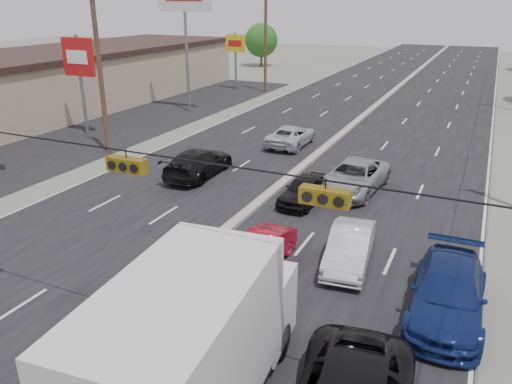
# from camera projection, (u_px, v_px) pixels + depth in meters

# --- Properties ---
(ground) EXTENTS (200.00, 200.00, 0.00)m
(ground) POSITION_uv_depth(u_px,v_px,m) (103.00, 335.00, 14.64)
(ground) COLOR #606356
(ground) RESTS_ON ground
(road_surface) EXTENTS (20.00, 160.00, 0.02)m
(road_surface) POSITION_uv_depth(u_px,v_px,m) (357.00, 122.00, 40.03)
(road_surface) COLOR black
(road_surface) RESTS_ON ground
(center_median) EXTENTS (0.50, 160.00, 0.20)m
(center_median) POSITION_uv_depth(u_px,v_px,m) (357.00, 121.00, 40.00)
(center_median) COLOR gray
(center_median) RESTS_ON ground
(strip_mall) EXTENTS (12.00, 42.00, 4.60)m
(strip_mall) POSITION_uv_depth(u_px,v_px,m) (62.00, 81.00, 45.18)
(strip_mall) COLOR tan
(strip_mall) RESTS_ON ground
(parking_lot) EXTENTS (10.00, 42.00, 0.02)m
(parking_lot) POSITION_uv_depth(u_px,v_px,m) (146.00, 115.00, 42.47)
(parking_lot) COLOR black
(parking_lot) RESTS_ON ground
(utility_pole_left_b) EXTENTS (1.60, 0.30, 10.00)m
(utility_pole_left_b) POSITION_uv_depth(u_px,v_px,m) (100.00, 72.00, 30.40)
(utility_pole_left_b) COLOR #422D1E
(utility_pole_left_b) RESTS_ON ground
(utility_pole_left_c) EXTENTS (1.60, 0.30, 10.00)m
(utility_pole_left_c) POSITION_uv_depth(u_px,v_px,m) (266.00, 42.00, 51.57)
(utility_pole_left_c) COLOR #422D1E
(utility_pole_left_c) RESTS_ON ground
(traffic_signals) EXTENTS (25.00, 0.30, 0.54)m
(traffic_signals) POSITION_uv_depth(u_px,v_px,m) (123.00, 163.00, 12.11)
(traffic_signals) COLOR black
(traffic_signals) RESTS_ON ground
(pole_sign_mid) EXTENTS (2.60, 0.25, 7.00)m
(pole_sign_mid) POSITION_uv_depth(u_px,v_px,m) (79.00, 63.00, 34.71)
(pole_sign_mid) COLOR slate
(pole_sign_mid) RESTS_ON ground
(pole_sign_billboard) EXTENTS (5.00, 0.25, 11.00)m
(pole_sign_billboard) POSITION_uv_depth(u_px,v_px,m) (184.00, 4.00, 40.84)
(pole_sign_billboard) COLOR slate
(pole_sign_billboard) RESTS_ON ground
(pole_sign_far) EXTENTS (2.20, 0.25, 6.00)m
(pole_sign_far) POSITION_uv_depth(u_px,v_px,m) (235.00, 48.00, 53.19)
(pole_sign_far) COLOR slate
(pole_sign_far) RESTS_ON ground
(tree_left_far) EXTENTS (4.80, 4.80, 6.12)m
(tree_left_far) POSITION_uv_depth(u_px,v_px,m) (261.00, 40.00, 72.73)
(tree_left_far) COLOR #382619
(tree_left_far) RESTS_ON ground
(box_truck) EXTENTS (3.37, 7.92, 3.92)m
(box_truck) POSITION_uv_depth(u_px,v_px,m) (195.00, 346.00, 11.06)
(box_truck) COLOR black
(box_truck) RESTS_ON ground
(red_sedan) EXTENTS (1.58, 3.80, 1.22)m
(red_sedan) POSITION_uv_depth(u_px,v_px,m) (261.00, 251.00, 18.24)
(red_sedan) COLOR maroon
(red_sedan) RESTS_ON ground
(queue_car_a) EXTENTS (1.87, 3.99, 1.32)m
(queue_car_a) POSITION_uv_depth(u_px,v_px,m) (305.00, 190.00, 23.97)
(queue_car_a) COLOR black
(queue_car_a) RESTS_ON ground
(queue_car_b) EXTENTS (1.94, 4.33, 1.38)m
(queue_car_b) POSITION_uv_depth(u_px,v_px,m) (349.00, 248.00, 18.30)
(queue_car_b) COLOR silver
(queue_car_b) RESTS_ON ground
(queue_car_c) EXTENTS (3.03, 5.69, 1.52)m
(queue_car_c) POSITION_uv_depth(u_px,v_px,m) (354.00, 177.00, 25.35)
(queue_car_c) COLOR gray
(queue_car_c) RESTS_ON ground
(queue_car_d) EXTENTS (2.29, 5.40, 1.55)m
(queue_car_d) POSITION_uv_depth(u_px,v_px,m) (448.00, 294.00, 15.27)
(queue_car_d) COLOR navy
(queue_car_d) RESTS_ON ground
(oncoming_near) EXTENTS (2.26, 5.26, 1.51)m
(oncoming_near) POSITION_uv_depth(u_px,v_px,m) (199.00, 163.00, 27.63)
(oncoming_near) COLOR black
(oncoming_near) RESTS_ON ground
(oncoming_far) EXTENTS (2.29, 4.90, 1.36)m
(oncoming_far) POSITION_uv_depth(u_px,v_px,m) (291.00, 136.00, 33.41)
(oncoming_far) COLOR silver
(oncoming_far) RESTS_ON ground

